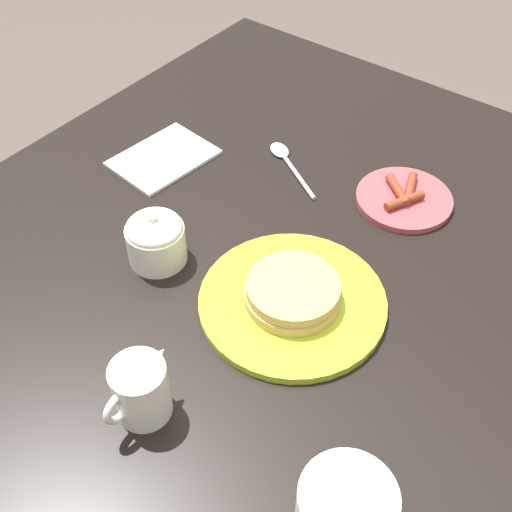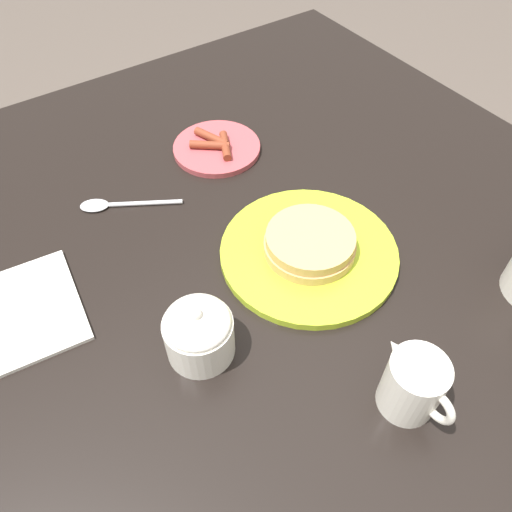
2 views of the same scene
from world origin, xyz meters
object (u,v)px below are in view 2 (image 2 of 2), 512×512
object	(u,v)px
sugar_bowl	(199,332)
spoon	(112,205)
pancake_plate	(309,249)
side_plate_bacon	(217,147)
napkin	(32,309)
creamer_pitcher	(413,384)

from	to	relation	value
sugar_bowl	spoon	size ratio (longest dim) A/B	0.58
pancake_plate	sugar_bowl	xyz separation A→B (m)	(0.05, -0.21, 0.03)
side_plate_bacon	napkin	distance (m)	0.41
napkin	spoon	bearing A→B (deg)	126.42
pancake_plate	side_plate_bacon	size ratio (longest dim) A/B	1.67
side_plate_bacon	creamer_pitcher	size ratio (longest dim) A/B	1.49
sugar_bowl	pancake_plate	bearing A→B (deg)	102.66
pancake_plate	creamer_pitcher	distance (m)	0.24
side_plate_bacon	sugar_bowl	size ratio (longest dim) A/B	1.77
pancake_plate	creamer_pitcher	world-z (taller)	creamer_pitcher
creamer_pitcher	spoon	world-z (taller)	creamer_pitcher
pancake_plate	creamer_pitcher	bearing A→B (deg)	-10.96
creamer_pitcher	sugar_bowl	size ratio (longest dim) A/B	1.19
pancake_plate	napkin	distance (m)	0.38
side_plate_bacon	spoon	bearing A→B (deg)	-82.39
creamer_pitcher	spoon	size ratio (longest dim) A/B	0.70
pancake_plate	spoon	world-z (taller)	pancake_plate
pancake_plate	creamer_pitcher	xyz separation A→B (m)	(0.24, -0.05, 0.03)
pancake_plate	spoon	size ratio (longest dim) A/B	1.73
creamer_pitcher	napkin	xyz separation A→B (m)	(-0.37, -0.31, -0.04)
spoon	side_plate_bacon	bearing A→B (deg)	97.61
pancake_plate	napkin	xyz separation A→B (m)	(-0.13, -0.36, -0.01)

